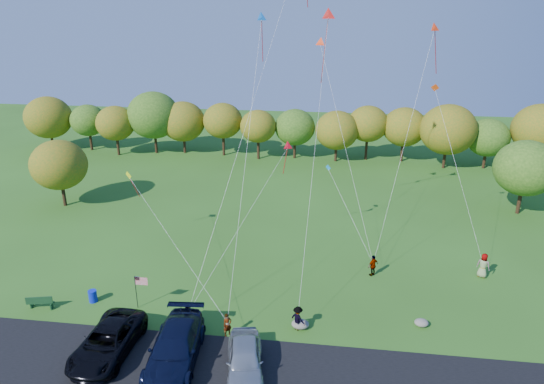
{
  "coord_description": "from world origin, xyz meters",
  "views": [
    {
      "loc": [
        5.48,
        -25.43,
        19.25
      ],
      "look_at": [
        1.32,
        6.0,
        7.18
      ],
      "focal_mm": 32.0,
      "sensor_mm": 36.0,
      "label": 1
    }
  ],
  "objects_px": {
    "flyer_a": "(227,325)",
    "flyer_d": "(373,265)",
    "flyer_b": "(188,315)",
    "park_bench": "(40,302)",
    "trash_barrel": "(93,296)",
    "minivan_silver": "(245,359)",
    "minivan_navy": "(175,348)",
    "flyer_c": "(298,318)",
    "minivan_dark": "(108,341)",
    "flyer_e": "(483,265)"
  },
  "relations": [
    {
      "from": "flyer_c",
      "to": "trash_barrel",
      "type": "relative_size",
      "value": 1.92
    },
    {
      "from": "flyer_b",
      "to": "flyer_c",
      "type": "relative_size",
      "value": 1.0
    },
    {
      "from": "minivan_navy",
      "to": "flyer_c",
      "type": "bearing_deg",
      "value": 26.12
    },
    {
      "from": "minivan_silver",
      "to": "flyer_d",
      "type": "height_order",
      "value": "minivan_silver"
    },
    {
      "from": "flyer_c",
      "to": "park_bench",
      "type": "relative_size",
      "value": 0.95
    },
    {
      "from": "flyer_b",
      "to": "park_bench",
      "type": "relative_size",
      "value": 0.95
    },
    {
      "from": "flyer_d",
      "to": "trash_barrel",
      "type": "height_order",
      "value": "flyer_d"
    },
    {
      "from": "flyer_e",
      "to": "trash_barrel",
      "type": "relative_size",
      "value": 2.26
    },
    {
      "from": "minivan_navy",
      "to": "flyer_c",
      "type": "distance_m",
      "value": 7.85
    },
    {
      "from": "park_bench",
      "to": "minivan_silver",
      "type": "bearing_deg",
      "value": -29.1
    },
    {
      "from": "minivan_silver",
      "to": "minivan_dark",
      "type": "bearing_deg",
      "value": 165.62
    },
    {
      "from": "minivan_silver",
      "to": "flyer_c",
      "type": "height_order",
      "value": "minivan_silver"
    },
    {
      "from": "minivan_navy",
      "to": "flyer_c",
      "type": "xyz_separation_m",
      "value": [
        6.74,
        4.02,
        -0.2
      ]
    },
    {
      "from": "park_bench",
      "to": "flyer_c",
      "type": "bearing_deg",
      "value": -12.99
    },
    {
      "from": "park_bench",
      "to": "trash_barrel",
      "type": "xyz_separation_m",
      "value": [
        3.13,
        1.3,
        -0.09
      ]
    },
    {
      "from": "park_bench",
      "to": "minivan_dark",
      "type": "bearing_deg",
      "value": -42.75
    },
    {
      "from": "flyer_a",
      "to": "flyer_b",
      "type": "distance_m",
      "value": 2.77
    },
    {
      "from": "minivan_dark",
      "to": "flyer_a",
      "type": "xyz_separation_m",
      "value": [
        6.61,
        2.64,
        -0.12
      ]
    },
    {
      "from": "minivan_dark",
      "to": "flyer_e",
      "type": "height_order",
      "value": "flyer_e"
    },
    {
      "from": "minivan_navy",
      "to": "minivan_dark",
      "type": "bearing_deg",
      "value": 172.93
    },
    {
      "from": "flyer_a",
      "to": "flyer_d",
      "type": "xyz_separation_m",
      "value": [
        9.45,
        8.63,
        0.07
      ]
    },
    {
      "from": "minivan_navy",
      "to": "flyer_a",
      "type": "relative_size",
      "value": 4.25
    },
    {
      "from": "flyer_b",
      "to": "minivan_dark",
      "type": "bearing_deg",
      "value": -112.27
    },
    {
      "from": "flyer_c",
      "to": "flyer_e",
      "type": "bearing_deg",
      "value": -112.93
    },
    {
      "from": "flyer_e",
      "to": "park_bench",
      "type": "relative_size",
      "value": 1.12
    },
    {
      "from": "flyer_e",
      "to": "trash_barrel",
      "type": "xyz_separation_m",
      "value": [
        -27.87,
        -7.05,
        -0.54
      ]
    },
    {
      "from": "minivan_navy",
      "to": "park_bench",
      "type": "height_order",
      "value": "minivan_navy"
    },
    {
      "from": "flyer_b",
      "to": "minivan_navy",
      "type": "bearing_deg",
      "value": -57.25
    },
    {
      "from": "minivan_dark",
      "to": "park_bench",
      "type": "relative_size",
      "value": 3.49
    },
    {
      "from": "minivan_dark",
      "to": "minivan_silver",
      "type": "bearing_deg",
      "value": -1.57
    },
    {
      "from": "minivan_dark",
      "to": "minivan_navy",
      "type": "distance_m",
      "value": 4.17
    },
    {
      "from": "minivan_silver",
      "to": "flyer_d",
      "type": "xyz_separation_m",
      "value": [
        7.77,
        11.76,
        -0.06
      ]
    },
    {
      "from": "flyer_d",
      "to": "flyer_a",
      "type": "bearing_deg",
      "value": 0.24
    },
    {
      "from": "flyer_a",
      "to": "flyer_d",
      "type": "relative_size",
      "value": 0.92
    },
    {
      "from": "minivan_dark",
      "to": "minivan_navy",
      "type": "xyz_separation_m",
      "value": [
        4.17,
        -0.17,
        0.12
      ]
    },
    {
      "from": "flyer_d",
      "to": "park_bench",
      "type": "bearing_deg",
      "value": -23.97
    },
    {
      "from": "flyer_d",
      "to": "flyer_b",
      "type": "bearing_deg",
      "value": -8.66
    },
    {
      "from": "trash_barrel",
      "to": "flyer_b",
      "type": "bearing_deg",
      "value": -14.15
    },
    {
      "from": "park_bench",
      "to": "trash_barrel",
      "type": "height_order",
      "value": "park_bench"
    },
    {
      "from": "minivan_navy",
      "to": "flyer_b",
      "type": "height_order",
      "value": "minivan_navy"
    },
    {
      "from": "flyer_c",
      "to": "flyer_d",
      "type": "bearing_deg",
      "value": -89.44
    },
    {
      "from": "minivan_navy",
      "to": "flyer_e",
      "type": "height_order",
      "value": "minivan_navy"
    },
    {
      "from": "minivan_dark",
      "to": "flyer_d",
      "type": "height_order",
      "value": "minivan_dark"
    },
    {
      "from": "flyer_d",
      "to": "trash_barrel",
      "type": "bearing_deg",
      "value": -24.68
    },
    {
      "from": "minivan_dark",
      "to": "flyer_a",
      "type": "distance_m",
      "value": 7.11
    },
    {
      "from": "flyer_e",
      "to": "flyer_a",
      "type": "bearing_deg",
      "value": 57.87
    },
    {
      "from": "flyer_d",
      "to": "trash_barrel",
      "type": "xyz_separation_m",
      "value": [
        -19.6,
        -6.18,
        -0.42
      ]
    },
    {
      "from": "minivan_dark",
      "to": "flyer_b",
      "type": "xyz_separation_m",
      "value": [
        3.89,
        3.22,
        -0.08
      ]
    },
    {
      "from": "flyer_a",
      "to": "trash_barrel",
      "type": "relative_size",
      "value": 1.81
    },
    {
      "from": "minivan_dark",
      "to": "flyer_e",
      "type": "distance_m",
      "value": 27.19
    }
  ]
}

